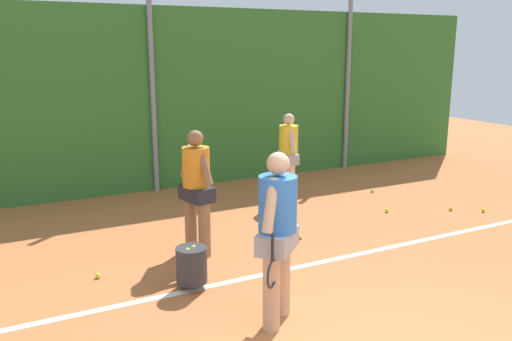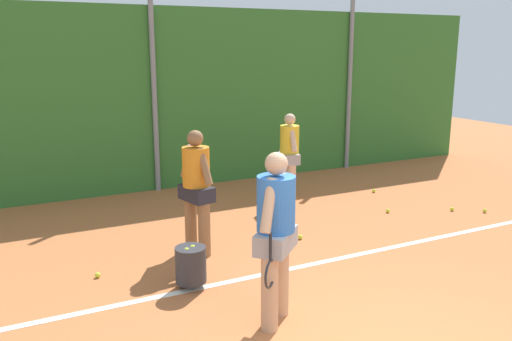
{
  "view_description": "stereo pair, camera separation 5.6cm",
  "coord_description": "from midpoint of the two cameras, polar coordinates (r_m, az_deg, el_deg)",
  "views": [
    {
      "loc": [
        -2.87,
        -3.0,
        2.75
      ],
      "look_at": [
        0.36,
        3.3,
        1.1
      ],
      "focal_mm": 37.37,
      "sensor_mm": 36.0,
      "label": 1
    },
    {
      "loc": [
        -2.82,
        -3.03,
        2.75
      ],
      "look_at": [
        0.36,
        3.3,
        1.1
      ],
      "focal_mm": 37.37,
      "sensor_mm": 36.0,
      "label": 2
    }
  ],
  "objects": [
    {
      "name": "fence_post_right",
      "position": [
        12.33,
        9.65,
        9.02
      ],
      "size": [
        0.1,
        0.1,
        3.82
      ],
      "primitive_type": "cylinder",
      "color": "gray",
      "rests_on": "ground_plane"
    },
    {
      "name": "tennis_ball_10",
      "position": [
        6.88,
        -16.78,
        -10.72
      ],
      "size": [
        0.07,
        0.07,
        0.07
      ],
      "primitive_type": "sphere",
      "color": "#CCDB33",
      "rests_on": "ground_plane"
    },
    {
      "name": "player_midcourt",
      "position": [
        7.13,
        -6.62,
        -1.58
      ],
      "size": [
        0.39,
        0.69,
        1.69
      ],
      "rotation": [
        0.0,
        0.0,
        1.8
      ],
      "color": "#8C603D",
      "rests_on": "ground_plane"
    },
    {
      "name": "court_baseline_paint",
      "position": [
        6.7,
        0.55,
        -11.08
      ],
      "size": [
        11.42,
        0.1,
        0.01
      ],
      "primitive_type": "cube",
      "color": "white",
      "rests_on": "ground_plane"
    },
    {
      "name": "fence_post_center",
      "position": [
        10.3,
        -11.14,
        8.19
      ],
      "size": [
        0.1,
        0.1,
        3.82
      ],
      "primitive_type": "cylinder",
      "color": "gray",
      "rests_on": "ground_plane"
    },
    {
      "name": "tennis_ball_4",
      "position": [
        9.34,
        13.66,
        -4.17
      ],
      "size": [
        0.07,
        0.07,
        0.07
      ],
      "primitive_type": "sphere",
      "color": "#CCDB33",
      "rests_on": "ground_plane"
    },
    {
      "name": "player_foreground_near",
      "position": [
        5.27,
        2.0,
        -6.36
      ],
      "size": [
        0.59,
        0.63,
        1.77
      ],
      "rotation": [
        0.0,
        0.0,
        3.88
      ],
      "color": "tan",
      "rests_on": "ground_plane"
    },
    {
      "name": "tennis_ball_7",
      "position": [
        9.76,
        19.97,
        -3.86
      ],
      "size": [
        0.07,
        0.07,
        0.07
      ],
      "primitive_type": "sphere",
      "color": "#CCDB33",
      "rests_on": "ground_plane"
    },
    {
      "name": "ball_hopper",
      "position": [
        6.29,
        -7.17,
        -9.96
      ],
      "size": [
        0.36,
        0.36,
        0.51
      ],
      "color": "#2D2D33",
      "rests_on": "ground_plane"
    },
    {
      "name": "ground_plane",
      "position": [
        6.44,
        1.92,
        -12.15
      ],
      "size": [
        27.61,
        27.61,
        0.0
      ],
      "primitive_type": "plane",
      "color": "#B76638"
    },
    {
      "name": "tennis_ball_2",
      "position": [
        9.87,
        23.0,
        -3.92
      ],
      "size": [
        0.07,
        0.07,
        0.07
      ],
      "primitive_type": "sphere",
      "color": "#CCDB33",
      "rests_on": "ground_plane"
    },
    {
      "name": "hedge_fence_backdrop",
      "position": [
        10.48,
        -11.37,
        7.38
      ],
      "size": [
        15.63,
        0.25,
        3.5
      ],
      "primitive_type": "cube",
      "color": "#33702D",
      "rests_on": "ground_plane"
    },
    {
      "name": "tennis_ball_0",
      "position": [
        10.55,
        12.21,
        -2.11
      ],
      "size": [
        0.07,
        0.07,
        0.07
      ],
      "primitive_type": "sphere",
      "color": "#CCDB33",
      "rests_on": "ground_plane"
    },
    {
      "name": "player_backcourt_far",
      "position": [
        9.6,
        3.31,
        1.96
      ],
      "size": [
        0.37,
        0.66,
        1.59
      ],
      "rotation": [
        0.0,
        0.0,
        4.49
      ],
      "color": "beige",
      "rests_on": "ground_plane"
    },
    {
      "name": "tennis_ball_8",
      "position": [
        7.88,
        4.54,
        -7.09
      ],
      "size": [
        0.07,
        0.07,
        0.07
      ],
      "primitive_type": "sphere",
      "color": "#CCDB33",
      "rests_on": "ground_plane"
    }
  ]
}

